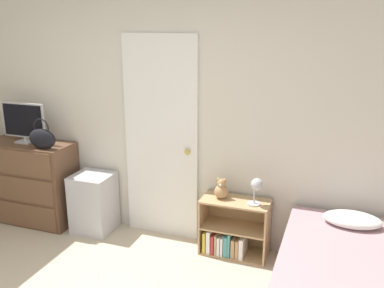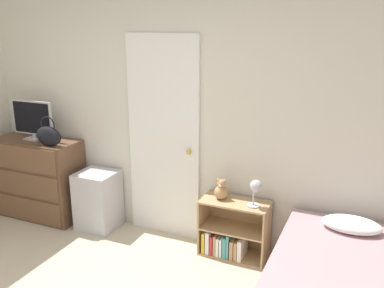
{
  "view_description": "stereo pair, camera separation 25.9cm",
  "coord_description": "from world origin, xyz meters",
  "px_view_note": "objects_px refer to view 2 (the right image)",
  "views": [
    {
      "loc": [
        1.75,
        -1.74,
        2.21
      ],
      "look_at": [
        0.47,
        1.83,
        1.09
      ],
      "focal_mm": 40.0,
      "sensor_mm": 36.0,
      "label": 1
    },
    {
      "loc": [
        1.99,
        -1.65,
        2.21
      ],
      "look_at": [
        0.47,
        1.83,
        1.09
      ],
      "focal_mm": 40.0,
      "sensor_mm": 36.0,
      "label": 2
    }
  ],
  "objects_px": {
    "bookshelf": "(231,234)",
    "teddy_bear": "(221,190)",
    "storage_bin": "(98,200)",
    "dresser": "(40,178)",
    "tv": "(32,119)",
    "desk_lamp": "(256,188)",
    "handbag": "(49,136)"
  },
  "relations": [
    {
      "from": "tv",
      "to": "desk_lamp",
      "type": "height_order",
      "value": "tv"
    },
    {
      "from": "bookshelf",
      "to": "desk_lamp",
      "type": "distance_m",
      "value": 0.58
    },
    {
      "from": "teddy_bear",
      "to": "desk_lamp",
      "type": "height_order",
      "value": "desk_lamp"
    },
    {
      "from": "bookshelf",
      "to": "teddy_bear",
      "type": "height_order",
      "value": "teddy_bear"
    },
    {
      "from": "desk_lamp",
      "to": "bookshelf",
      "type": "bearing_deg",
      "value": 169.75
    },
    {
      "from": "dresser",
      "to": "desk_lamp",
      "type": "xyz_separation_m",
      "value": [
        2.52,
        0.02,
        0.28
      ]
    },
    {
      "from": "tv",
      "to": "teddy_bear",
      "type": "bearing_deg",
      "value": 1.2
    },
    {
      "from": "storage_bin",
      "to": "desk_lamp",
      "type": "height_order",
      "value": "desk_lamp"
    },
    {
      "from": "handbag",
      "to": "dresser",
      "type": "bearing_deg",
      "value": 157.87
    },
    {
      "from": "teddy_bear",
      "to": "storage_bin",
      "type": "bearing_deg",
      "value": -178.53
    },
    {
      "from": "bookshelf",
      "to": "storage_bin",
      "type": "bearing_deg",
      "value": -178.77
    },
    {
      "from": "bookshelf",
      "to": "teddy_bear",
      "type": "xyz_separation_m",
      "value": [
        -0.11,
        0.0,
        0.43
      ]
    },
    {
      "from": "bookshelf",
      "to": "desk_lamp",
      "type": "relative_size",
      "value": 2.46
    },
    {
      "from": "handbag",
      "to": "teddy_bear",
      "type": "bearing_deg",
      "value": 5.84
    },
    {
      "from": "handbag",
      "to": "bookshelf",
      "type": "xyz_separation_m",
      "value": [
        1.97,
        0.19,
        -0.82
      ]
    },
    {
      "from": "tv",
      "to": "storage_bin",
      "type": "relative_size",
      "value": 0.84
    },
    {
      "from": "dresser",
      "to": "desk_lamp",
      "type": "distance_m",
      "value": 2.54
    },
    {
      "from": "tv",
      "to": "teddy_bear",
      "type": "height_order",
      "value": "tv"
    },
    {
      "from": "dresser",
      "to": "tv",
      "type": "height_order",
      "value": "tv"
    },
    {
      "from": "tv",
      "to": "storage_bin",
      "type": "bearing_deg",
      "value": 0.73
    },
    {
      "from": "storage_bin",
      "to": "tv",
      "type": "bearing_deg",
      "value": -179.27
    },
    {
      "from": "dresser",
      "to": "storage_bin",
      "type": "height_order",
      "value": "dresser"
    },
    {
      "from": "dresser",
      "to": "handbag",
      "type": "relative_size",
      "value": 3.06
    },
    {
      "from": "storage_bin",
      "to": "teddy_bear",
      "type": "xyz_separation_m",
      "value": [
        1.4,
        0.04,
        0.33
      ]
    },
    {
      "from": "dresser",
      "to": "bookshelf",
      "type": "xyz_separation_m",
      "value": [
        2.29,
        0.06,
        -0.24
      ]
    },
    {
      "from": "bookshelf",
      "to": "teddy_bear",
      "type": "bearing_deg",
      "value": 178.1
    },
    {
      "from": "dresser",
      "to": "handbag",
      "type": "distance_m",
      "value": 0.66
    },
    {
      "from": "teddy_bear",
      "to": "bookshelf",
      "type": "bearing_deg",
      "value": -1.9
    },
    {
      "from": "storage_bin",
      "to": "bookshelf",
      "type": "height_order",
      "value": "storage_bin"
    },
    {
      "from": "tv",
      "to": "teddy_bear",
      "type": "xyz_separation_m",
      "value": [
        2.21,
        0.05,
        -0.5
      ]
    },
    {
      "from": "dresser",
      "to": "teddy_bear",
      "type": "height_order",
      "value": "dresser"
    },
    {
      "from": "tv",
      "to": "desk_lamp",
      "type": "relative_size",
      "value": 2.01
    }
  ]
}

